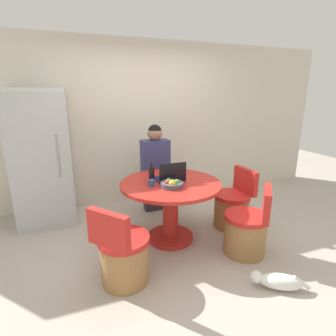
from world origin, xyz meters
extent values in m
plane|color=#B2A899|center=(0.00, 0.00, 0.00)|extent=(12.00, 12.00, 0.00)
cube|color=beige|center=(0.00, 1.69, 1.30)|extent=(7.00, 0.06, 2.60)
cube|color=silver|center=(-1.47, 1.29, 0.92)|extent=(0.75, 0.69, 1.84)
cube|color=#AFB2B5|center=(-1.47, 0.94, 0.92)|extent=(0.72, 0.01, 1.73)
cylinder|color=gray|center=(-1.24, 0.93, 1.01)|extent=(0.02, 0.02, 0.55)
cylinder|color=#B2261E|center=(0.00, 0.20, 0.03)|extent=(0.57, 0.57, 0.05)
cylinder|color=#B2261E|center=(0.00, 0.20, 0.38)|extent=(0.19, 0.19, 0.66)
cylinder|color=#B2261E|center=(0.00, 0.20, 0.73)|extent=(1.21, 1.21, 0.04)
cylinder|color=#9E7042|center=(-0.68, -0.37, 0.21)|extent=(0.46, 0.46, 0.42)
cylinder|color=red|center=(-0.68, -0.37, 0.45)|extent=(0.49, 0.49, 0.06)
cube|color=red|center=(-0.83, -0.50, 0.64)|extent=(0.34, 0.38, 0.33)
cylinder|color=#9E7042|center=(0.90, 0.22, 0.21)|extent=(0.46, 0.46, 0.42)
cylinder|color=red|center=(0.90, 0.22, 0.45)|extent=(0.49, 0.49, 0.06)
cube|color=red|center=(1.09, 0.23, 0.64)|extent=(0.08, 0.44, 0.33)
cylinder|color=#9E7042|center=(0.69, -0.37, 0.21)|extent=(0.46, 0.46, 0.42)
cylinder|color=red|center=(0.69, -0.37, 0.45)|extent=(0.49, 0.49, 0.06)
cube|color=red|center=(0.84, -0.49, 0.64)|extent=(0.33, 0.38, 0.33)
cube|color=#2D2D38|center=(0.05, 1.12, 0.24)|extent=(0.28, 0.16, 0.48)
cube|color=#2D2D38|center=(0.05, 1.06, 0.55)|extent=(0.32, 0.36, 0.14)
cube|color=navy|center=(0.05, 0.98, 0.88)|extent=(0.40, 0.22, 0.52)
sphere|color=#936B51|center=(0.05, 0.98, 1.23)|extent=(0.21, 0.21, 0.21)
sphere|color=black|center=(0.05, 0.98, 1.26)|extent=(0.20, 0.20, 0.20)
cube|color=#141947|center=(0.02, 0.31, 0.76)|extent=(0.33, 0.26, 0.02)
cube|color=black|center=(0.02, 0.18, 0.88)|extent=(0.33, 0.01, 0.22)
cylinder|color=#4C4C56|center=(-0.05, 0.04, 0.78)|extent=(0.26, 0.26, 0.05)
sphere|color=#4C9333|center=(0.01, 0.03, 0.81)|extent=(0.06, 0.06, 0.06)
sphere|color=#4C9333|center=(-0.06, 0.10, 0.81)|extent=(0.06, 0.06, 0.06)
sphere|color=red|center=(-0.10, 0.03, 0.81)|extent=(0.07, 0.07, 0.07)
sphere|color=gold|center=(-0.06, -0.01, 0.82)|extent=(0.08, 0.08, 0.08)
cylinder|color=#2D4C84|center=(-0.25, 0.15, 0.79)|extent=(0.07, 0.07, 0.08)
cylinder|color=black|center=(-0.21, 0.28, 0.84)|extent=(0.07, 0.07, 0.17)
cylinder|color=black|center=(-0.21, 0.28, 0.96)|extent=(0.03, 0.03, 0.07)
ellipsoid|color=white|center=(0.66, -0.99, 0.08)|extent=(0.42, 0.33, 0.15)
sphere|color=white|center=(0.46, -0.88, 0.10)|extent=(0.11, 0.11, 0.11)
cylinder|color=white|center=(0.81, -1.08, 0.09)|extent=(0.17, 0.12, 0.13)
camera|label=1|loc=(-1.04, -2.57, 1.77)|focal=28.00mm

